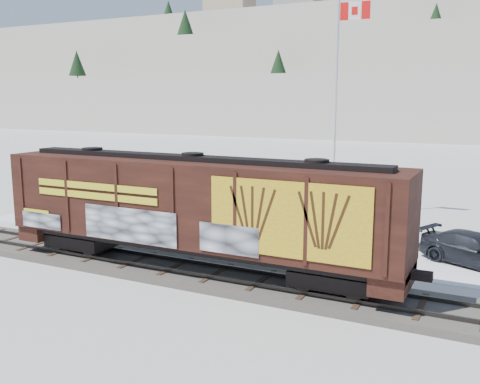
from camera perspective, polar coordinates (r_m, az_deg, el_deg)
The scene contains 9 objects.
ground at distance 21.34m, azimuth 2.30°, elevation -10.11°, with size 500.00×500.00×0.00m, color white.
rail_track at distance 21.29m, azimuth 2.30°, elevation -9.74°, with size 50.00×3.40×0.43m.
parking_strip at distance 28.04m, azimuth 8.63°, elevation -5.28°, with size 40.00×8.00×0.03m, color white.
hillside at distance 158.48m, azimuth 24.02°, elevation 11.60°, with size 360.00×110.00×93.00m.
hopper_railcar at distance 21.92m, azimuth -4.99°, elevation -1.47°, with size 17.39×3.06×4.62m.
flagpole at distance 33.08m, azimuth 10.25°, elevation 5.61°, with size 2.30×0.90×13.02m.
car_silver at distance 30.50m, azimuth -6.80°, elevation -2.61°, with size 1.66×4.12×1.41m, color #A2A5A9.
car_white at distance 28.65m, azimuth 2.90°, elevation -3.17°, with size 1.70×4.87×1.60m, color white.
car_dark at distance 25.87m, azimuth 23.82°, elevation -5.65°, with size 2.00×4.93×1.43m, color #212329.
Camera 1 is at (8.19, -18.31, 7.29)m, focal length 40.00 mm.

